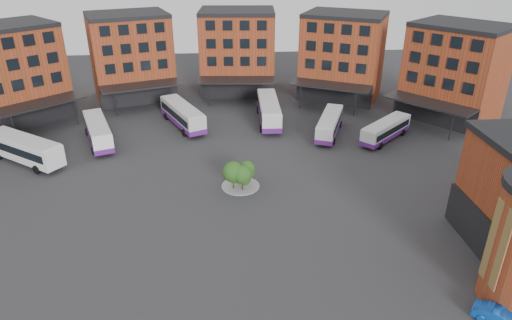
{
  "coord_description": "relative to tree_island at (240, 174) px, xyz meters",
  "views": [
    {
      "loc": [
        0.29,
        -33.97,
        25.96
      ],
      "look_at": [
        3.7,
        10.64,
        4.0
      ],
      "focal_mm": 32.0,
      "sensor_mm": 36.0,
      "label": 1
    }
  ],
  "objects": [
    {
      "name": "bus_d",
      "position": [
        5.38,
        20.58,
        0.0
      ],
      "size": [
        3.37,
        12.57,
        3.53
      ],
      "rotation": [
        0.0,
        0.0,
        -0.02
      ],
      "color": "silver",
      "rests_on": "ground"
    },
    {
      "name": "bus_f",
      "position": [
        21.11,
        12.36,
        -0.37
      ],
      "size": [
        9.01,
        8.55,
        2.84
      ],
      "rotation": [
        0.0,
        0.0,
        -0.83
      ],
      "color": "silver",
      "rests_on": "ground"
    },
    {
      "name": "main_building",
      "position": [
        -6.7,
        26.73,
        5.32
      ],
      "size": [
        94.14,
        42.48,
        14.6
      ],
      "color": "maroon",
      "rests_on": "ground"
    },
    {
      "name": "bus_a",
      "position": [
        -26.87,
        8.86,
        0.12
      ],
      "size": [
        11.48,
        9.22,
        3.42
      ],
      "rotation": [
        0.0,
        0.0,
        0.96
      ],
      "color": "white",
      "rests_on": "ground"
    },
    {
      "name": "ground",
      "position": [
        -1.93,
        -11.52,
        -1.91
      ],
      "size": [
        160.0,
        160.0,
        0.0
      ],
      "primitive_type": "plane",
      "color": "#28282B",
      "rests_on": "ground"
    },
    {
      "name": "tree_island",
      "position": [
        0.0,
        0.0,
        0.0
      ],
      "size": [
        4.4,
        4.4,
        3.47
      ],
      "color": "gray",
      "rests_on": "ground"
    },
    {
      "name": "bus_b",
      "position": [
        -19.06,
        14.47,
        -0.18
      ],
      "size": [
        6.36,
        11.51,
        3.19
      ],
      "rotation": [
        0.0,
        0.0,
        0.35
      ],
      "color": "white",
      "rests_on": "ground"
    },
    {
      "name": "blue_car",
      "position": [
        18.31,
        -21.8,
        -1.27
      ],
      "size": [
        3.81,
        3.52,
        1.27
      ],
      "primitive_type": "imported",
      "rotation": [
        0.0,
        0.0,
        0.87
      ],
      "color": "#0D42AA",
      "rests_on": "ground"
    },
    {
      "name": "bus_e",
      "position": [
        13.65,
        14.94,
        -0.3
      ],
      "size": [
        6.11,
        10.74,
        2.98
      ],
      "rotation": [
        0.0,
        0.0,
        -0.37
      ],
      "color": "silver",
      "rests_on": "ground"
    },
    {
      "name": "bus_c",
      "position": [
        -7.78,
        19.88,
        -0.09
      ],
      "size": [
        7.57,
        11.94,
        3.36
      ],
      "rotation": [
        0.0,
        0.0,
        0.44
      ],
      "color": "silver",
      "rests_on": "ground"
    }
  ]
}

